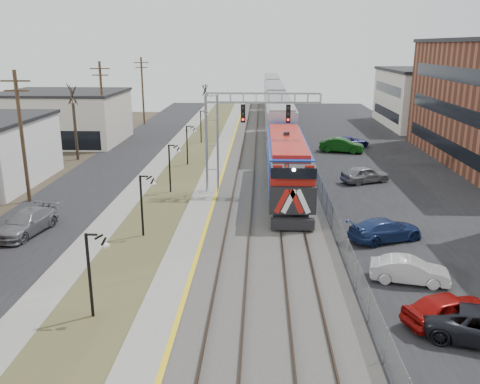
# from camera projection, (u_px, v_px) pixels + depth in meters

# --- Properties ---
(street_west) EXTENTS (7.00, 120.00, 0.04)m
(street_west) POSITION_uv_depth(u_px,v_px,m) (106.00, 171.00, 48.92)
(street_west) COLOR black
(street_west) RESTS_ON ground
(sidewalk) EXTENTS (2.00, 120.00, 0.08)m
(sidewalk) POSITION_uv_depth(u_px,v_px,m) (152.00, 171.00, 48.73)
(sidewalk) COLOR gray
(sidewalk) RESTS_ON ground
(grass_median) EXTENTS (4.00, 120.00, 0.06)m
(grass_median) POSITION_uv_depth(u_px,v_px,m) (183.00, 172.00, 48.61)
(grass_median) COLOR #4B4F2A
(grass_median) RESTS_ON ground
(platform) EXTENTS (2.00, 120.00, 0.24)m
(platform) POSITION_uv_depth(u_px,v_px,m) (214.00, 171.00, 48.47)
(platform) COLOR gray
(platform) RESTS_ON ground
(ballast_bed) EXTENTS (8.00, 120.00, 0.20)m
(ballast_bed) POSITION_uv_depth(u_px,v_px,m) (267.00, 172.00, 48.27)
(ballast_bed) COLOR #595651
(ballast_bed) RESTS_ON ground
(parking_lot) EXTENTS (16.00, 120.00, 0.04)m
(parking_lot) POSITION_uv_depth(u_px,v_px,m) (394.00, 174.00, 47.81)
(parking_lot) COLOR black
(parking_lot) RESTS_ON ground
(platform_edge) EXTENTS (0.24, 120.00, 0.01)m
(platform_edge) POSITION_uv_depth(u_px,v_px,m) (224.00, 170.00, 48.40)
(platform_edge) COLOR gold
(platform_edge) RESTS_ON platform
(track_near) EXTENTS (1.58, 120.00, 0.15)m
(track_near) POSITION_uv_depth(u_px,v_px,m) (246.00, 170.00, 48.30)
(track_near) COLOR #2D2119
(track_near) RESTS_ON ballast_bed
(track_far) EXTENTS (1.58, 120.00, 0.15)m
(track_far) POSITION_uv_depth(u_px,v_px,m) (283.00, 170.00, 48.16)
(track_far) COLOR #2D2119
(track_far) RESTS_ON ballast_bed
(train) EXTENTS (3.00, 85.85, 5.33)m
(train) POSITION_uv_depth(u_px,v_px,m) (276.00, 107.00, 74.47)
(train) COLOR #153AAE
(train) RESTS_ON ground
(signal_gantry) EXTENTS (9.00, 1.07, 8.15)m
(signal_gantry) POSITION_uv_depth(u_px,v_px,m) (233.00, 125.00, 40.13)
(signal_gantry) COLOR gray
(signal_gantry) RESTS_ON ground
(lampposts) EXTENTS (0.14, 62.14, 4.00)m
(lampposts) POSITION_uv_depth(u_px,v_px,m) (143.00, 205.00, 32.02)
(lampposts) COLOR black
(lampposts) RESTS_ON ground
(utility_poles) EXTENTS (0.28, 80.28, 10.00)m
(utility_poles) POSITION_uv_depth(u_px,v_px,m) (22.00, 138.00, 38.05)
(utility_poles) COLOR #4C3823
(utility_poles) RESTS_ON ground
(fence) EXTENTS (0.04, 120.00, 1.60)m
(fence) POSITION_uv_depth(u_px,v_px,m) (311.00, 165.00, 47.91)
(fence) COLOR gray
(fence) RESTS_ON ground
(bare_trees) EXTENTS (12.30, 42.30, 5.95)m
(bare_trees) POSITION_uv_depth(u_px,v_px,m) (104.00, 136.00, 51.97)
(bare_trees) COLOR #382D23
(bare_trees) RESTS_ON ground
(car_lot_a) EXTENTS (4.55, 3.14, 1.44)m
(car_lot_a) POSITION_uv_depth(u_px,v_px,m) (449.00, 310.00, 21.87)
(car_lot_a) COLOR #970D0B
(car_lot_a) RESTS_ON ground
(car_lot_b) EXTENTS (4.12, 2.15, 1.29)m
(car_lot_b) POSITION_uv_depth(u_px,v_px,m) (409.00, 271.00, 25.82)
(car_lot_b) COLOR silver
(car_lot_b) RESTS_ON ground
(car_lot_d) EXTENTS (5.12, 3.61, 1.38)m
(car_lot_d) POSITION_uv_depth(u_px,v_px,m) (385.00, 230.00, 31.41)
(car_lot_d) COLOR navy
(car_lot_d) RESTS_ON ground
(car_lot_e) EXTENTS (4.68, 3.35, 1.48)m
(car_lot_e) POSITION_uv_depth(u_px,v_px,m) (365.00, 175.00, 44.60)
(car_lot_e) COLOR slate
(car_lot_e) RESTS_ON ground
(car_lot_f) EXTENTS (5.13, 2.84, 1.60)m
(car_lot_f) POSITION_uv_depth(u_px,v_px,m) (342.00, 146.00, 57.22)
(car_lot_f) COLOR #0C3E0D
(car_lot_f) RESTS_ON ground
(car_street_b) EXTENTS (3.00, 5.41, 1.48)m
(car_street_b) POSITION_uv_depth(u_px,v_px,m) (26.00, 223.00, 32.51)
(car_street_b) COLOR slate
(car_street_b) RESTS_ON ground
(car_lot_g) EXTENTS (5.25, 3.70, 1.33)m
(car_lot_g) POSITION_uv_depth(u_px,v_px,m) (349.00, 142.00, 59.97)
(car_lot_g) COLOR navy
(car_lot_g) RESTS_ON ground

